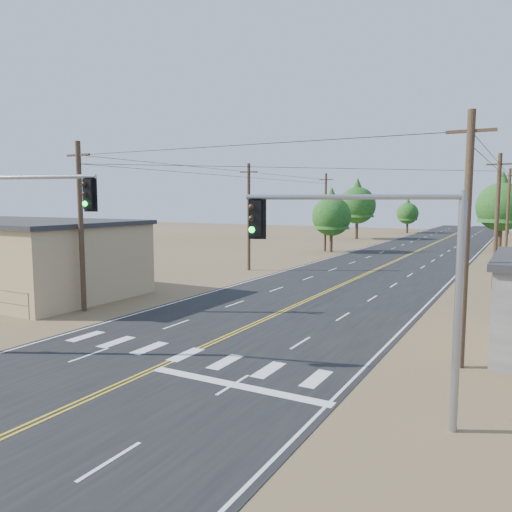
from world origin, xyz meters
The scene contains 16 objects.
ground centered at (0.00, 0.00, 0.00)m, with size 220.00×220.00×0.00m, color #7D6143.
road centered at (0.00, 30.00, 0.01)m, with size 15.00×200.00×0.02m, color black.
building_left centered at (-21.00, 14.00, 2.50)m, with size 20.00×10.00×5.00m, color tan.
utility_pole_left_near centered at (-10.50, 12.00, 5.12)m, with size 1.80×0.30×10.00m.
utility_pole_left_mid centered at (-10.50, 32.00, 5.12)m, with size 1.80×0.30×10.00m.
utility_pole_left_far centered at (-10.50, 52.00, 5.12)m, with size 1.80×0.30×10.00m.
utility_pole_right_near centered at (10.50, 12.00, 5.12)m, with size 1.80×0.30×10.00m.
utility_pole_right_mid centered at (10.50, 32.00, 5.12)m, with size 1.80×0.30×10.00m.
utility_pole_right_far centered at (10.50, 52.00, 5.12)m, with size 1.80×0.30×10.00m.
signal_mast_left centered at (-6.37, 4.43, 5.20)m, with size 5.81×1.76×7.74m.
signal_mast_right centered at (9.33, 5.39, 4.69)m, with size 5.79×2.31×6.88m.
tree_left_near centered at (-9.45, 51.42, 5.06)m, with size 4.96×4.96×8.27m.
tree_left_mid centered at (-13.20, 74.05, 6.35)m, with size 6.23×6.23×10.39m.
tree_left_far centered at (-9.00, 94.11, 4.38)m, with size 4.30×4.30×7.16m.
tree_right_near centered at (9.35, 63.12, 6.38)m, with size 6.26×6.26×10.43m.
tree_right_far centered at (9.00, 100.28, 5.03)m, with size 4.94×4.94×8.23m.
Camera 1 is at (12.62, -8.73, 6.61)m, focal length 35.00 mm.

